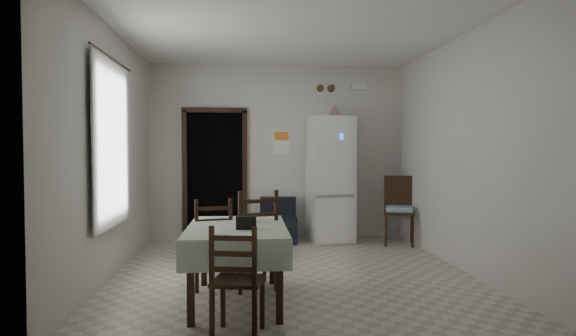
% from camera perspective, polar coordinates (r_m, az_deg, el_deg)
% --- Properties ---
extents(ground, '(4.50, 4.50, 0.00)m').
position_cam_1_polar(ground, '(5.96, 0.45, -12.27)').
color(ground, '#BAAB98').
rests_on(ground, ground).
extents(ceiling, '(4.20, 4.50, 0.02)m').
position_cam_1_polar(ceiling, '(5.95, 0.45, 15.91)').
color(ceiling, white).
rests_on(ceiling, ground).
extents(wall_back, '(4.20, 0.02, 2.90)m').
position_cam_1_polar(wall_back, '(8.02, -1.13, 1.87)').
color(wall_back, beige).
rests_on(wall_back, ground).
extents(wall_front, '(4.20, 0.02, 2.90)m').
position_cam_1_polar(wall_front, '(3.54, 4.03, 1.66)').
color(wall_front, beige).
rests_on(wall_front, ground).
extents(wall_left, '(0.02, 4.50, 2.90)m').
position_cam_1_polar(wall_left, '(5.95, -20.13, 1.69)').
color(wall_left, beige).
rests_on(wall_left, ground).
extents(wall_right, '(0.02, 4.50, 2.90)m').
position_cam_1_polar(wall_right, '(6.34, 19.71, 1.71)').
color(wall_right, beige).
rests_on(wall_right, ground).
extents(doorway, '(1.06, 0.52, 2.22)m').
position_cam_1_polar(doorway, '(8.23, -8.55, -0.86)').
color(doorway, black).
rests_on(doorway, ground).
extents(window_recess, '(0.10, 1.20, 1.60)m').
position_cam_1_polar(window_recess, '(5.77, -21.13, 2.66)').
color(window_recess, silver).
rests_on(window_recess, ground).
extents(curtain, '(0.02, 1.45, 1.85)m').
position_cam_1_polar(curtain, '(5.74, -20.07, 2.68)').
color(curtain, silver).
rests_on(curtain, ground).
extents(curtain_rod, '(0.02, 1.60, 0.02)m').
position_cam_1_polar(curtain_rod, '(5.83, -20.09, 12.06)').
color(curtain_rod, black).
rests_on(curtain_rod, ground).
extents(calendar, '(0.28, 0.02, 0.40)m').
position_cam_1_polar(calendar, '(8.01, -0.77, 3.09)').
color(calendar, white).
rests_on(calendar, ground).
extents(calendar_image, '(0.24, 0.01, 0.14)m').
position_cam_1_polar(calendar_image, '(8.01, -0.77, 3.80)').
color(calendar_image, orange).
rests_on(calendar_image, ground).
extents(light_switch, '(0.08, 0.02, 0.12)m').
position_cam_1_polar(light_switch, '(8.03, -0.06, -0.63)').
color(light_switch, beige).
rests_on(light_switch, ground).
extents(vent_left, '(0.12, 0.03, 0.12)m').
position_cam_1_polar(vent_left, '(8.15, 3.85, 9.41)').
color(vent_left, brown).
rests_on(vent_left, ground).
extents(vent_right, '(0.12, 0.03, 0.12)m').
position_cam_1_polar(vent_right, '(8.18, 5.11, 9.38)').
color(vent_right, brown).
rests_on(vent_right, ground).
extents(emergency_light, '(0.25, 0.07, 0.09)m').
position_cam_1_polar(emergency_light, '(8.26, 8.40, 9.51)').
color(emergency_light, white).
rests_on(emergency_light, ground).
extents(fridge, '(0.74, 0.74, 2.02)m').
position_cam_1_polar(fridge, '(7.82, 5.04, -1.35)').
color(fridge, white).
rests_on(fridge, ground).
extents(tan_cone, '(0.27, 0.27, 0.20)m').
position_cam_1_polar(tan_cone, '(7.89, 5.55, 6.75)').
color(tan_cone, tan).
rests_on(tan_cone, fridge).
extents(navy_seat, '(0.64, 0.62, 0.71)m').
position_cam_1_polar(navy_seat, '(7.78, -1.08, -6.21)').
color(navy_seat, black).
rests_on(navy_seat, ground).
extents(corner_chair, '(0.58, 0.58, 1.08)m').
position_cam_1_polar(corner_chair, '(7.76, 13.02, -4.94)').
color(corner_chair, black).
rests_on(corner_chair, ground).
extents(dining_table, '(0.95, 1.44, 0.75)m').
position_cam_1_polar(dining_table, '(4.79, -6.06, -11.25)').
color(dining_table, '#A9BCA1').
rests_on(dining_table, ground).
extents(black_bag, '(0.19, 0.12, 0.12)m').
position_cam_1_polar(black_bag, '(4.52, -4.98, -6.45)').
color(black_bag, black).
rests_on(black_bag, dining_table).
extents(dining_chair_far_left, '(0.50, 0.50, 0.97)m').
position_cam_1_polar(dining_chair_far_left, '(5.32, -9.11, -8.67)').
color(dining_chair_far_left, black).
rests_on(dining_chair_far_left, ground).
extents(dining_chair_far_right, '(0.56, 0.56, 1.06)m').
position_cam_1_polar(dining_chair_far_right, '(5.22, -4.19, -8.35)').
color(dining_chair_far_right, black).
rests_on(dining_chair_far_right, ground).
extents(dining_chair_near_head, '(0.46, 0.46, 0.90)m').
position_cam_1_polar(dining_chair_near_head, '(3.94, -5.95, -12.99)').
color(dining_chair_near_head, black).
rests_on(dining_chair_near_head, ground).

